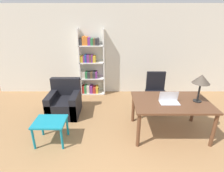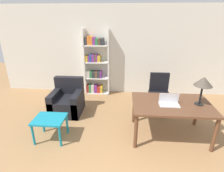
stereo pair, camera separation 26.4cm
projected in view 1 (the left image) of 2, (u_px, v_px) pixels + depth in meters
The scene contains 8 objects.
wall_back at pixel (120, 51), 5.41m from camera, with size 8.00×0.06×2.70m.
desk at pixel (171, 105), 3.57m from camera, with size 1.53×1.00×0.75m.
laptop at pixel (169, 100), 3.46m from camera, with size 0.38×0.21×0.22m.
table_lamp at pixel (201, 80), 3.36m from camera, with size 0.34×0.34×0.56m.
office_chair at pixel (156, 93), 4.65m from camera, with size 0.58×0.58×1.00m.
side_table_blue at pixel (50, 124), 3.38m from camera, with size 0.60×0.49×0.48m.
armchair at pixel (65, 103), 4.44m from camera, with size 0.75×0.78×0.88m.
bookshelf at pixel (90, 66), 5.40m from camera, with size 0.77×0.28×2.04m.
Camera 1 is at (-0.26, -0.90, 2.34)m, focal length 28.00 mm.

